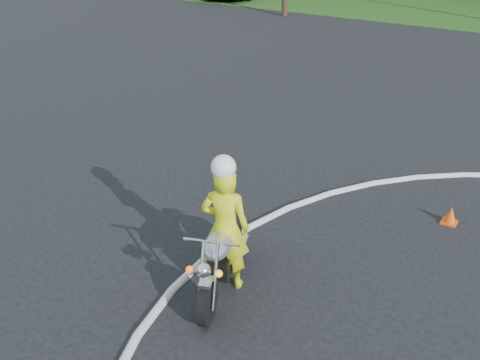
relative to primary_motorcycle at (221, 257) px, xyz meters
The scene contains 2 objects.
primary_motorcycle is the anchor object (origin of this frame).
rider_primary_grp 0.45m from the primary_motorcycle, 96.97° to the left, with size 0.75×0.62×1.94m.
Camera 1 is at (-1.97, -2.19, 4.58)m, focal length 40.00 mm.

